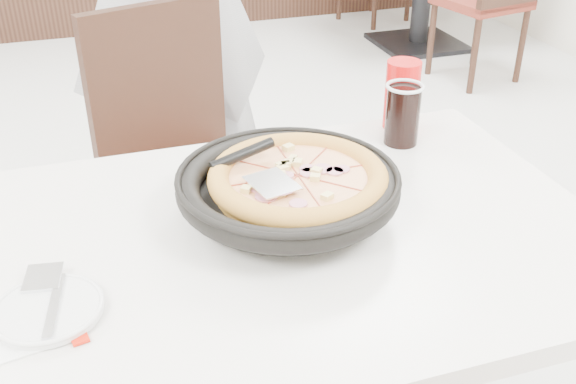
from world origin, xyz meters
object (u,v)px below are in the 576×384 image
object	(u,v)px
cola_glass	(402,116)
red_cup	(402,95)
chair_far	(197,184)
pizza_pan	(288,196)
main_table	(275,384)
pizza	(298,186)
side_plate	(48,310)

from	to	relation	value
cola_glass	red_cup	bearing A→B (deg)	65.39
chair_far	pizza_pan	xyz separation A→B (m)	(0.06, -0.66, 0.32)
red_cup	chair_far	bearing A→B (deg)	140.51
chair_far	pizza_pan	world-z (taller)	chair_far
main_table	red_cup	distance (m)	0.71
cola_glass	red_cup	world-z (taller)	red_cup
main_table	red_cup	xyz separation A→B (m)	(0.42, 0.35, 0.45)
pizza	cola_glass	size ratio (longest dim) A/B	2.33
pizza_pan	red_cup	world-z (taller)	red_cup
red_cup	cola_glass	bearing A→B (deg)	-114.61
chair_far	pizza	xyz separation A→B (m)	(0.08, -0.66, 0.34)
chair_far	cola_glass	world-z (taller)	chair_far
pizza_pan	red_cup	xyz separation A→B (m)	(0.38, 0.30, 0.04)
main_table	pizza	distance (m)	0.44
main_table	chair_far	bearing A→B (deg)	91.34
main_table	chair_far	size ratio (longest dim) A/B	1.26
main_table	cola_glass	bearing A→B (deg)	34.89
main_table	cola_glass	xyz separation A→B (m)	(0.38, 0.27, 0.44)
main_table	cola_glass	world-z (taller)	cola_glass
pizza	red_cup	distance (m)	0.46
pizza_pan	red_cup	distance (m)	0.48
side_plate	cola_glass	size ratio (longest dim) A/B	1.24
main_table	side_plate	distance (m)	0.55
main_table	pizza_pan	xyz separation A→B (m)	(0.04, 0.05, 0.42)
pizza_pan	cola_glass	xyz separation A→B (m)	(0.34, 0.22, 0.02)
side_plate	red_cup	xyz separation A→B (m)	(0.80, 0.46, 0.07)
pizza	cola_glass	bearing A→B (deg)	34.29
pizza_pan	side_plate	distance (m)	0.46
pizza_pan	pizza	xyz separation A→B (m)	(0.02, -0.00, 0.02)
main_table	pizza	xyz separation A→B (m)	(0.06, 0.05, 0.44)
side_plate	main_table	bearing A→B (deg)	15.83
pizza	red_cup	xyz separation A→B (m)	(0.36, 0.30, 0.02)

